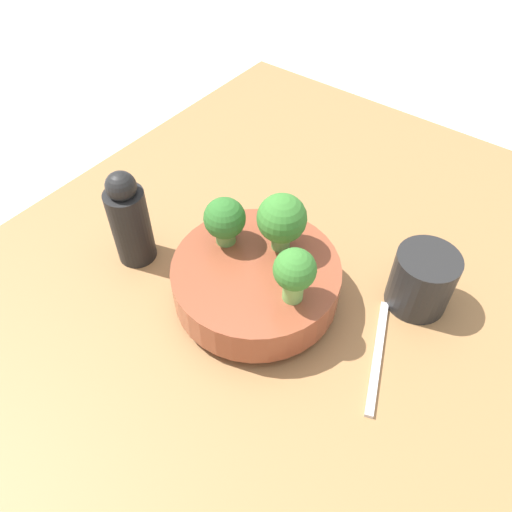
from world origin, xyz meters
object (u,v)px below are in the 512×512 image
cup (422,280)px  bowl (256,281)px  fork (377,355)px  pepper_mill (129,220)px

cup → bowl: bearing=126.3°
bowl → fork: 0.18m
cup → pepper_mill: bearing=114.9°
bowl → fork: bearing=-83.9°
cup → pepper_mill: (-0.17, 0.36, 0.03)m
bowl → pepper_mill: 0.19m
bowl → cup: (0.13, -0.17, 0.00)m
pepper_mill → cup: bearing=-65.1°
pepper_mill → fork: (0.06, -0.36, -0.07)m
pepper_mill → bowl: bearing=-77.9°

